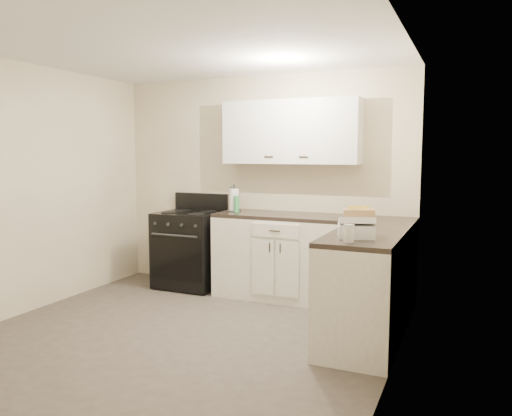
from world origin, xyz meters
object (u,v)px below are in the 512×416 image
at_px(stove, 190,249).
at_px(paper_towel, 234,200).
at_px(knife_block, 233,202).
at_px(wicker_basket, 359,214).
at_px(countertop_grill, 356,231).

xyz_separation_m(stove, paper_towel, (0.56, 0.07, 0.61)).
bearing_deg(knife_block, wicker_basket, -19.94).
relative_size(stove, wicker_basket, 2.89).
distance_m(knife_block, wicker_basket, 1.53).
distance_m(knife_block, paper_towel, 0.08).
bearing_deg(knife_block, countertop_grill, -49.67).
xyz_separation_m(paper_towel, countertop_grill, (1.69, -1.24, -0.08)).
height_order(stove, paper_towel, paper_towel).
relative_size(paper_towel, countertop_grill, 0.93).
xyz_separation_m(stove, knife_block, (0.52, 0.12, 0.57)).
height_order(stove, wicker_basket, wicker_basket).
relative_size(paper_towel, wicker_basket, 0.84).
relative_size(stove, paper_towel, 3.45).
xyz_separation_m(paper_towel, wicker_basket, (1.48, -0.13, -0.08)).
relative_size(knife_block, countertop_grill, 0.67).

